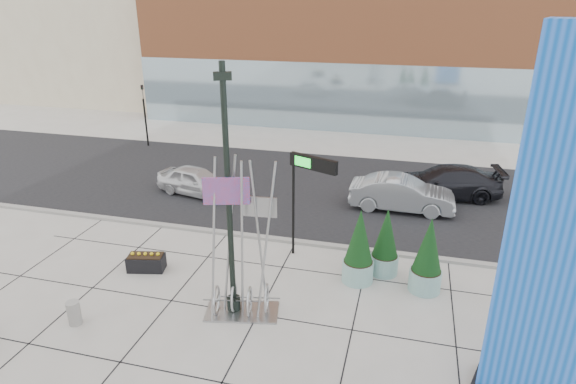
% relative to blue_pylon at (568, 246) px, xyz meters
% --- Properties ---
extents(ground, '(160.00, 160.00, 0.00)m').
position_rel_blue_pylon_xyz_m(ground, '(-8.67, 2.57, -4.33)').
color(ground, '#9E9991').
rests_on(ground, ground).
extents(street_asphalt, '(80.00, 12.00, 0.02)m').
position_rel_blue_pylon_xyz_m(street_asphalt, '(-8.67, 12.57, -4.32)').
color(street_asphalt, black).
rests_on(street_asphalt, ground).
extents(curb_edge, '(80.00, 0.30, 0.12)m').
position_rel_blue_pylon_xyz_m(curb_edge, '(-8.67, 6.57, -4.27)').
color(curb_edge, gray).
rests_on(curb_edge, ground).
extents(tower_podium, '(34.00, 10.00, 11.00)m').
position_rel_blue_pylon_xyz_m(tower_podium, '(-7.67, 29.57, 1.17)').
color(tower_podium, '#9C522D').
rests_on(tower_podium, ground).
extents(tower_glass_front, '(34.00, 0.60, 5.00)m').
position_rel_blue_pylon_xyz_m(tower_glass_front, '(-7.67, 24.77, -1.83)').
color(tower_glass_front, '#8CA5B2').
rests_on(tower_glass_front, ground).
extents(blue_pylon, '(2.93, 1.99, 8.96)m').
position_rel_blue_pylon_xyz_m(blue_pylon, '(0.00, 0.00, 0.00)').
color(blue_pylon, blue).
rests_on(blue_pylon, ground).
extents(lamp_post, '(0.53, 0.43, 7.79)m').
position_rel_blue_pylon_xyz_m(lamp_post, '(-8.47, 1.60, -1.14)').
color(lamp_post, black).
rests_on(lamp_post, ground).
extents(public_art_sculpture, '(2.47, 1.58, 5.21)m').
position_rel_blue_pylon_xyz_m(public_art_sculpture, '(-8.17, 1.56, -2.96)').
color(public_art_sculpture, '#A1A3A6').
rests_on(public_art_sculpture, ground).
extents(concrete_bollard, '(0.40, 0.40, 0.77)m').
position_rel_blue_pylon_xyz_m(concrete_bollard, '(-12.95, -0.27, -3.94)').
color(concrete_bollard, gray).
rests_on(concrete_bollard, ground).
extents(overhead_street_sign, '(1.86, 0.93, 4.15)m').
position_rel_blue_pylon_xyz_m(overhead_street_sign, '(-6.84, 5.71, -0.77)').
color(overhead_street_sign, black).
rests_on(overhead_street_sign, ground).
extents(round_planter_east, '(1.09, 1.09, 2.72)m').
position_rel_blue_pylon_xyz_m(round_planter_east, '(-2.58, 4.37, -3.04)').
color(round_planter_east, '#84B2AB').
rests_on(round_planter_east, ground).
extents(round_planter_mid, '(1.02, 1.02, 2.55)m').
position_rel_blue_pylon_xyz_m(round_planter_mid, '(-4.01, 5.14, -3.13)').
color(round_planter_mid, '#84B2AB').
rests_on(round_planter_mid, ground).
extents(round_planter_west, '(1.10, 1.10, 2.75)m').
position_rel_blue_pylon_xyz_m(round_planter_west, '(-4.87, 4.37, -3.03)').
color(round_planter_west, '#84B2AB').
rests_on(round_planter_west, ground).
extents(box_planter_north, '(1.43, 0.93, 0.72)m').
position_rel_blue_pylon_xyz_m(box_planter_north, '(-12.47, 3.14, -4.00)').
color(box_planter_north, black).
rests_on(box_planter_north, ground).
extents(car_white_west, '(4.41, 2.52, 1.41)m').
position_rel_blue_pylon_xyz_m(car_white_west, '(-13.79, 10.40, -3.62)').
color(car_white_west, silver).
rests_on(car_white_west, ground).
extents(car_silver_mid, '(4.84, 1.73, 1.59)m').
position_rel_blue_pylon_xyz_m(car_silver_mid, '(-3.65, 11.07, -3.54)').
color(car_silver_mid, '#999CA0').
rests_on(car_silver_mid, ground).
extents(car_dark_east, '(5.71, 3.02, 1.58)m').
position_rel_blue_pylon_xyz_m(car_dark_east, '(-1.62, 13.26, -3.54)').
color(car_dark_east, black).
rests_on(car_dark_east, ground).
extents(traffic_signal, '(0.15, 0.18, 4.10)m').
position_rel_blue_pylon_xyz_m(traffic_signal, '(-20.67, 17.57, -2.03)').
color(traffic_signal, black).
rests_on(traffic_signal, ground).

